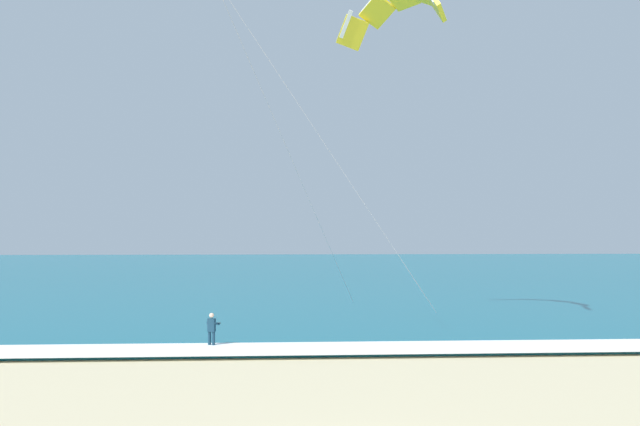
{
  "coord_description": "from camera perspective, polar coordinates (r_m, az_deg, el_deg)",
  "views": [
    {
      "loc": [
        -1.88,
        -14.21,
        5.41
      ],
      "look_at": [
        -0.1,
        17.79,
        6.32
      ],
      "focal_mm": 36.52,
      "sensor_mm": 36.0,
      "label": 1
    }
  ],
  "objects": [
    {
      "name": "surf_foam",
      "position": [
        29.53,
        0.53,
        -11.76
      ],
      "size": [
        200.0,
        3.05,
        0.04
      ],
      "primitive_type": "cube",
      "color": "white",
      "rests_on": "sea"
    },
    {
      "name": "sea",
      "position": [
        88.19,
        -1.97,
        -5.08
      ],
      "size": [
        200.0,
        120.0,
        0.2
      ],
      "primitive_type": "cube",
      "color": "#146075",
      "rests_on": "ground"
    },
    {
      "name": "kitesurfer",
      "position": [
        30.54,
        -9.47,
        -10.03
      ],
      "size": [
        0.64,
        0.63,
        1.69
      ],
      "color": "#143347",
      "rests_on": "ground"
    },
    {
      "name": "surfboard",
      "position": [
        30.67,
        -9.49,
        -11.72
      ],
      "size": [
        0.88,
        1.47,
        0.09
      ],
      "color": "#239EC6",
      "rests_on": "ground"
    },
    {
      "name": "kite_primary",
      "position": [
        39.33,
        6.64,
        17.45
      ],
      "size": [
        12.07,
        9.39,
        18.36
      ],
      "color": "yellow"
    }
  ]
}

